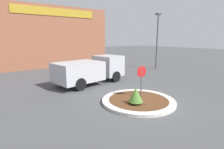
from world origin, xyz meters
name	(u,v)px	position (x,y,z in m)	size (l,w,h in m)	color
ground_plane	(138,102)	(0.00, 0.00, 0.00)	(120.00, 120.00, 0.00)	#474749
traffic_island	(138,101)	(0.00, 0.00, 0.08)	(4.15, 4.15, 0.16)	beige
stop_sign	(141,76)	(0.49, 0.30, 1.40)	(0.67, 0.07, 2.04)	#4C4C51
island_shrub	(136,95)	(-0.58, -0.39, 0.66)	(0.77, 0.77, 0.88)	brown
utility_truck	(91,69)	(-0.11, 5.41, 1.15)	(6.08, 3.25, 2.12)	#B2B2B7
storefront_building	(50,37)	(0.51, 17.89, 3.75)	(13.95, 6.07, 7.50)	#93563D
light_pole	(157,37)	(9.73, 7.12, 3.76)	(0.70, 0.30, 6.41)	#4C4C51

